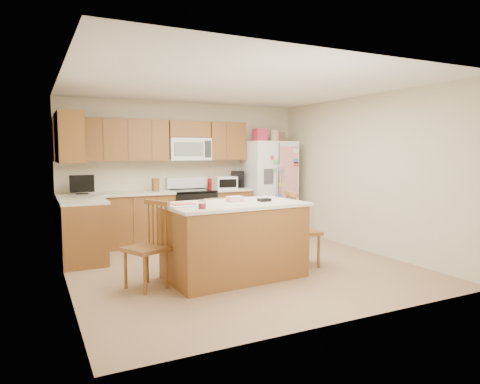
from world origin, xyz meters
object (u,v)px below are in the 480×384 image
stove (192,214)px  windsor_chair_back (212,232)px  island (234,240)px  refrigerator (269,187)px  windsor_chair_right (301,231)px  windsor_chair_left (147,247)px

stove → windsor_chair_back: size_ratio=1.17×
island → refrigerator: bearing=51.5°
windsor_chair_right → windsor_chair_left: bearing=-179.2°
island → windsor_chair_right: island is taller
island → windsor_chair_left: 1.10m
stove → refrigerator: refrigerator is taller
stove → island: 2.43m
island → stove: bearing=83.0°
refrigerator → windsor_chair_back: 2.49m
stove → refrigerator: bearing=-2.3°
windsor_chair_left → stove: bearing=59.3°
island → windsor_chair_back: size_ratio=1.88×
refrigerator → windsor_chair_back: refrigerator is taller
windsor_chair_left → windsor_chair_back: 1.31m
windsor_chair_right → refrigerator: bearing=70.9°
island → windsor_chair_right: bearing=4.3°
refrigerator → windsor_chair_back: (-1.86, -1.59, -0.47)m
windsor_chair_back → stove: bearing=80.1°
refrigerator → windsor_chair_right: refrigerator is taller
stove → windsor_chair_left: (-1.40, -2.36, 0.01)m
refrigerator → windsor_chair_left: bearing=-142.3°
windsor_chair_left → windsor_chair_right: size_ratio=0.98×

